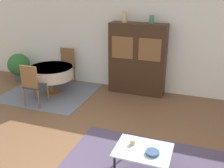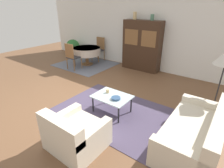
{
  "view_description": "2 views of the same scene",
  "coord_description": "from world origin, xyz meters",
  "px_view_note": "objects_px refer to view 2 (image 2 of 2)",
  "views": [
    {
      "loc": [
        1.83,
        -3.14,
        2.82
      ],
      "look_at": [
        0.2,
        1.4,
        0.95
      ],
      "focal_mm": 42.0,
      "sensor_mm": 36.0,
      "label": 1
    },
    {
      "loc": [
        3.28,
        -2.69,
        2.39
      ],
      "look_at": [
        1.14,
        0.19,
        0.75
      ],
      "focal_mm": 28.0,
      "sensor_mm": 36.0,
      "label": 2
    }
  ],
  "objects_px": {
    "couch": "(195,133)",
    "cup": "(108,91)",
    "armchair": "(75,134)",
    "display_cabinet": "(142,46)",
    "potted_plant": "(73,47)",
    "coffee_table": "(112,98)",
    "vase_tall": "(135,16)",
    "dining_chair_near": "(72,55)",
    "bowl": "(116,98)",
    "dining_chair_far": "(99,48)",
    "dining_table": "(87,51)",
    "vase_short": "(152,17)"
  },
  "relations": [
    {
      "from": "dining_chair_near",
      "to": "vase_short",
      "type": "xyz_separation_m",
      "value": [
        2.46,
        1.66,
        1.39
      ]
    },
    {
      "from": "armchair",
      "to": "potted_plant",
      "type": "height_order",
      "value": "potted_plant"
    },
    {
      "from": "coffee_table",
      "to": "dining_chair_near",
      "type": "bearing_deg",
      "value": 153.75
    },
    {
      "from": "bowl",
      "to": "display_cabinet",
      "type": "bearing_deg",
      "value": 108.57
    },
    {
      "from": "couch",
      "to": "cup",
      "type": "bearing_deg",
      "value": 87.67
    },
    {
      "from": "dining_table",
      "to": "potted_plant",
      "type": "bearing_deg",
      "value": 159.42
    },
    {
      "from": "couch",
      "to": "dining_chair_near",
      "type": "distance_m",
      "value": 5.17
    },
    {
      "from": "coffee_table",
      "to": "potted_plant",
      "type": "bearing_deg",
      "value": 147.64
    },
    {
      "from": "display_cabinet",
      "to": "potted_plant",
      "type": "xyz_separation_m",
      "value": [
        -3.62,
        -0.29,
        -0.47
      ]
    },
    {
      "from": "coffee_table",
      "to": "couch",
      "type": "bearing_deg",
      "value": -0.18
    },
    {
      "from": "dining_chair_near",
      "to": "bowl",
      "type": "height_order",
      "value": "dining_chair_near"
    },
    {
      "from": "dining_chair_near",
      "to": "potted_plant",
      "type": "relative_size",
      "value": 1.24
    },
    {
      "from": "couch",
      "to": "cup",
      "type": "xyz_separation_m",
      "value": [
        -2.06,
        0.08,
        0.19
      ]
    },
    {
      "from": "armchair",
      "to": "cup",
      "type": "height_order",
      "value": "armchair"
    },
    {
      "from": "dining_chair_far",
      "to": "potted_plant",
      "type": "relative_size",
      "value": 1.24
    },
    {
      "from": "armchair",
      "to": "potted_plant",
      "type": "bearing_deg",
      "value": 138.28
    },
    {
      "from": "dining_table",
      "to": "potted_plant",
      "type": "distance_m",
      "value": 1.59
    },
    {
      "from": "vase_short",
      "to": "display_cabinet",
      "type": "bearing_deg",
      "value": -179.84
    },
    {
      "from": "dining_chair_far",
      "to": "potted_plant",
      "type": "bearing_deg",
      "value": 9.8
    },
    {
      "from": "dining_chair_far",
      "to": "vase_short",
      "type": "height_order",
      "value": "vase_short"
    },
    {
      "from": "couch",
      "to": "dining_table",
      "type": "bearing_deg",
      "value": 64.69
    },
    {
      "from": "vase_tall",
      "to": "vase_short",
      "type": "distance_m",
      "value": 0.7
    },
    {
      "from": "display_cabinet",
      "to": "cup",
      "type": "xyz_separation_m",
      "value": [
        0.74,
        -3.09,
        -0.46
      ]
    },
    {
      "from": "dining_table",
      "to": "display_cabinet",
      "type": "bearing_deg",
      "value": 21.66
    },
    {
      "from": "dining_chair_far",
      "to": "potted_plant",
      "type": "distance_m",
      "value": 1.51
    },
    {
      "from": "armchair",
      "to": "dining_table",
      "type": "xyz_separation_m",
      "value": [
        -3.22,
        3.63,
        0.3
      ]
    },
    {
      "from": "dining_table",
      "to": "vase_tall",
      "type": "relative_size",
      "value": 4.39
    },
    {
      "from": "dining_chair_far",
      "to": "cup",
      "type": "xyz_separation_m",
      "value": [
        2.87,
        -3.06,
        -0.11
      ]
    },
    {
      "from": "display_cabinet",
      "to": "potted_plant",
      "type": "height_order",
      "value": "display_cabinet"
    },
    {
      "from": "cup",
      "to": "vase_tall",
      "type": "bearing_deg",
      "value": 109.78
    },
    {
      "from": "armchair",
      "to": "coffee_table",
      "type": "bearing_deg",
      "value": 96.68
    },
    {
      "from": "couch",
      "to": "display_cabinet",
      "type": "relative_size",
      "value": 0.97
    },
    {
      "from": "cup",
      "to": "vase_short",
      "type": "relative_size",
      "value": 0.41
    },
    {
      "from": "bowl",
      "to": "armchair",
      "type": "bearing_deg",
      "value": -90.1
    },
    {
      "from": "bowl",
      "to": "vase_short",
      "type": "relative_size",
      "value": 1.02
    },
    {
      "from": "dining_chair_near",
      "to": "cup",
      "type": "bearing_deg",
      "value": -26.5
    },
    {
      "from": "coffee_table",
      "to": "cup",
      "type": "relative_size",
      "value": 10.41
    },
    {
      "from": "display_cabinet",
      "to": "bowl",
      "type": "relative_size",
      "value": 9.02
    },
    {
      "from": "dining_chair_far",
      "to": "cup",
      "type": "relative_size",
      "value": 12.47
    },
    {
      "from": "dining_chair_near",
      "to": "vase_tall",
      "type": "relative_size",
      "value": 3.86
    },
    {
      "from": "potted_plant",
      "to": "dining_chair_near",
      "type": "bearing_deg",
      "value": -42.73
    },
    {
      "from": "armchair",
      "to": "dining_chair_far",
      "type": "xyz_separation_m",
      "value": [
        -3.22,
        4.45,
        0.3
      ]
    },
    {
      "from": "dining_table",
      "to": "bowl",
      "type": "bearing_deg",
      "value": -36.59
    },
    {
      "from": "dining_table",
      "to": "cup",
      "type": "xyz_separation_m",
      "value": [
        2.87,
        -2.25,
        -0.11
      ]
    },
    {
      "from": "couch",
      "to": "armchair",
      "type": "height_order",
      "value": "couch"
    },
    {
      "from": "coffee_table",
      "to": "display_cabinet",
      "type": "distance_m",
      "value": 3.35
    },
    {
      "from": "coffee_table",
      "to": "display_cabinet",
      "type": "bearing_deg",
      "value": 106.38
    },
    {
      "from": "couch",
      "to": "dining_chair_far",
      "type": "bearing_deg",
      "value": 57.46
    },
    {
      "from": "dining_table",
      "to": "dining_chair_far",
      "type": "distance_m",
      "value": 0.81
    },
    {
      "from": "coffee_table",
      "to": "dining_chair_near",
      "type": "height_order",
      "value": "dining_chair_near"
    }
  ]
}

